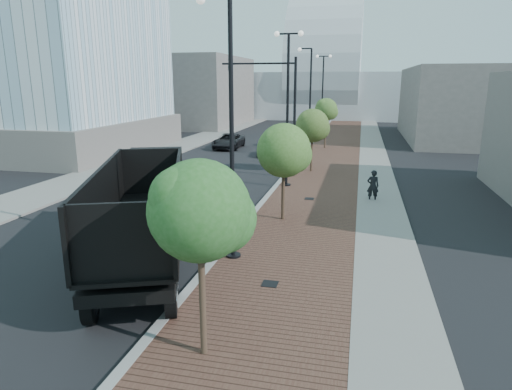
% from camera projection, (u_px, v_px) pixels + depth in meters
% --- Properties ---
extents(sidewalk, '(7.00, 140.00, 0.12)m').
position_uv_depth(sidewalk, '(345.00, 148.00, 44.21)').
color(sidewalk, '#4C2D23').
rests_on(sidewalk, ground).
extents(concrete_strip, '(2.40, 140.00, 0.13)m').
position_uv_depth(concrete_strip, '(372.00, 148.00, 43.61)').
color(concrete_strip, slate).
rests_on(concrete_strip, ground).
extents(curb, '(0.30, 140.00, 0.14)m').
position_uv_depth(curb, '(309.00, 146.00, 44.98)').
color(curb, gray).
rests_on(curb, ground).
extents(west_sidewalk, '(4.00, 140.00, 0.12)m').
position_uv_depth(west_sidewalk, '(189.00, 143.00, 47.86)').
color(west_sidewalk, slate).
rests_on(west_sidewalk, ground).
extents(dump_truck, '(7.40, 13.54, 3.58)m').
position_uv_depth(dump_truck, '(151.00, 199.00, 19.16)').
color(dump_truck, black).
rests_on(dump_truck, ground).
extents(white_sedan, '(2.64, 4.40, 1.37)m').
position_uv_depth(white_sedan, '(197.00, 192.00, 23.75)').
color(white_sedan, silver).
rests_on(white_sedan, ground).
extents(dark_car_mid, '(2.57, 5.28, 1.44)m').
position_uv_depth(dark_car_mid, '(229.00, 141.00, 43.96)').
color(dark_car_mid, black).
rests_on(dark_car_mid, ground).
extents(dark_car_far, '(2.69, 4.85, 1.33)m').
position_uv_depth(dark_car_far, '(274.00, 148.00, 39.88)').
color(dark_car_far, black).
rests_on(dark_car_far, ground).
extents(pedestrian, '(0.69, 0.49, 1.78)m').
position_uv_depth(pedestrian, '(373.00, 186.00, 24.29)').
color(pedestrian, black).
rests_on(pedestrian, ground).
extents(streetlight_1, '(1.44, 0.56, 9.21)m').
position_uv_depth(streetlight_1, '(229.00, 143.00, 15.52)').
color(streetlight_1, black).
rests_on(streetlight_1, ground).
extents(streetlight_2, '(1.72, 0.56, 9.28)m').
position_uv_depth(streetlight_2, '(287.00, 109.00, 26.69)').
color(streetlight_2, black).
rests_on(streetlight_2, ground).
extents(streetlight_3, '(1.44, 0.56, 9.21)m').
position_uv_depth(streetlight_3, '(309.00, 107.00, 38.15)').
color(streetlight_3, black).
rests_on(streetlight_3, ground).
extents(streetlight_4, '(1.72, 0.56, 9.28)m').
position_uv_depth(streetlight_4, '(322.00, 97.00, 49.33)').
color(streetlight_4, black).
rests_on(streetlight_4, ground).
extents(traffic_mast, '(5.09, 0.20, 8.00)m').
position_uv_depth(traffic_mast, '(281.00, 104.00, 29.68)').
color(traffic_mast, black).
rests_on(traffic_mast, ground).
extents(tree_0, '(2.36, 2.31, 4.82)m').
position_uv_depth(tree_0, '(202.00, 211.00, 9.80)').
color(tree_0, '#382619').
rests_on(tree_0, ground).
extents(tree_1, '(2.51, 2.48, 4.63)m').
position_uv_depth(tree_1, '(285.00, 151.00, 20.24)').
color(tree_1, '#382619').
rests_on(tree_1, ground).
extents(tree_2, '(2.43, 2.39, 4.59)m').
position_uv_depth(tree_2, '(313.00, 126.00, 31.56)').
color(tree_2, '#382619').
rests_on(tree_2, ground).
extents(tree_3, '(2.24, 2.16, 4.92)m').
position_uv_depth(tree_3, '(327.00, 110.00, 42.77)').
color(tree_3, '#382619').
rests_on(tree_3, ground).
extents(tower_podium, '(19.00, 19.00, 3.00)m').
position_uv_depth(tower_podium, '(49.00, 135.00, 42.40)').
color(tower_podium, '#69625E').
rests_on(tower_podium, ground).
extents(convention_center, '(50.00, 30.00, 50.00)m').
position_uv_depth(convention_center, '(327.00, 84.00, 86.40)').
color(convention_center, '#B5BCC0').
rests_on(convention_center, ground).
extents(commercial_block_nw, '(14.00, 20.00, 10.00)m').
position_uv_depth(commercial_block_nw, '(193.00, 91.00, 67.05)').
color(commercial_block_nw, '#665F5B').
rests_on(commercial_block_nw, ground).
extents(commercial_block_ne, '(12.00, 22.00, 8.00)m').
position_uv_depth(commercial_block_ne, '(463.00, 104.00, 49.89)').
color(commercial_block_ne, '#625C58').
rests_on(commercial_block_ne, ground).
extents(utility_cover_1, '(0.50, 0.50, 0.02)m').
position_uv_depth(utility_cover_1, '(270.00, 284.00, 14.25)').
color(utility_cover_1, black).
rests_on(utility_cover_1, sidewalk).
extents(utility_cover_2, '(0.50, 0.50, 0.02)m').
position_uv_depth(utility_cover_2, '(309.00, 199.00, 24.63)').
color(utility_cover_2, black).
rests_on(utility_cover_2, sidewalk).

